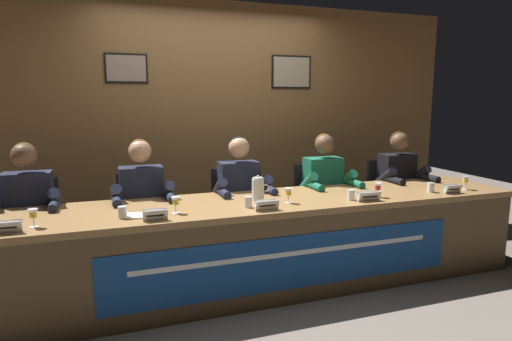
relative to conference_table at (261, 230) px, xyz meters
name	(u,v)px	position (x,y,z in m)	size (l,w,h in m)	color
ground_plane	(256,286)	(0.00, 0.12, -0.52)	(12.00, 12.00, 0.00)	#70665B
wall_back_panelled	(214,123)	(0.00, 1.57, 0.78)	(5.85, 0.14, 2.60)	brown
conference_table	(261,230)	(0.00, 0.00, 0.00)	(4.65, 0.85, 0.74)	olive
chair_far_left	(34,236)	(-1.74, 0.73, -0.09)	(0.44, 0.44, 0.90)	black
panelist_far_left	(27,209)	(-1.74, 0.53, 0.19)	(0.51, 0.48, 1.23)	black
nameplate_far_left	(6,227)	(-1.75, -0.19, 0.26)	(0.18, 0.06, 0.08)	white
juice_glass_far_left	(33,215)	(-1.60, -0.11, 0.30)	(0.06, 0.06, 0.12)	white
chair_left	(142,226)	(-0.87, 0.73, -0.09)	(0.44, 0.44, 0.90)	black
panelist_left	(143,201)	(-0.87, 0.53, 0.19)	(0.51, 0.48, 1.23)	black
nameplate_left	(155,215)	(-0.85, -0.20, 0.26)	(0.16, 0.06, 0.08)	white
juice_glass_left	(175,202)	(-0.69, -0.06, 0.30)	(0.06, 0.06, 0.12)	white
water_cup_left	(123,213)	(-1.05, -0.07, 0.25)	(0.06, 0.06, 0.08)	silver
chair_center	(235,217)	(0.00, 0.73, -0.09)	(0.44, 0.44, 0.90)	black
panelist_center	(241,193)	(0.00, 0.53, 0.19)	(0.51, 0.48, 1.23)	black
nameplate_center	(267,205)	(-0.03, -0.20, 0.26)	(0.18, 0.06, 0.08)	white
juice_glass_center	(288,193)	(0.21, -0.04, 0.30)	(0.06, 0.06, 0.12)	white
water_cup_center	(248,203)	(-0.13, -0.07, 0.25)	(0.06, 0.06, 0.08)	silver
chair_right	(317,210)	(0.87, 0.73, -0.09)	(0.44, 0.44, 0.90)	black
panelist_right	(327,187)	(0.87, 0.53, 0.19)	(0.51, 0.48, 1.23)	black
nameplate_right	(369,196)	(0.86, -0.19, 0.26)	(0.20, 0.06, 0.08)	white
juice_glass_right	(378,187)	(1.01, -0.10, 0.30)	(0.06, 0.06, 0.12)	white
water_cup_right	(351,195)	(0.74, -0.11, 0.25)	(0.06, 0.06, 0.08)	silver
chair_far_right	(388,203)	(1.74, 0.73, -0.09)	(0.44, 0.44, 0.90)	black
panelist_far_right	(401,181)	(1.74, 0.53, 0.19)	(0.51, 0.48, 1.23)	black
nameplate_far_right	(452,189)	(1.72, -0.19, 0.26)	(0.16, 0.06, 0.08)	white
juice_glass_far_right	(465,180)	(1.95, -0.10, 0.30)	(0.06, 0.06, 0.12)	white
water_cup_far_right	(431,188)	(1.58, -0.08, 0.25)	(0.06, 0.06, 0.08)	silver
water_pitcher_central	(258,189)	(0.01, 0.12, 0.31)	(0.15, 0.10, 0.21)	silver
document_stack_left	(141,215)	(-0.93, -0.06, 0.22)	(0.23, 0.18, 0.01)	white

